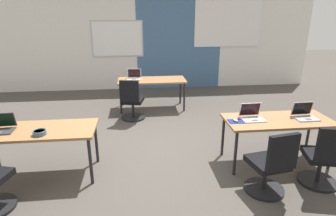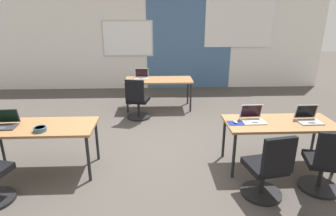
{
  "view_description": "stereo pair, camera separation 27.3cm",
  "coord_description": "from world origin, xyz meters",
  "views": [
    {
      "loc": [
        -0.34,
        -4.32,
        2.26
      ],
      "look_at": [
        0.11,
        -0.28,
        0.85
      ],
      "focal_mm": 29.9,
      "sensor_mm": 36.0,
      "label": 1
    },
    {
      "loc": [
        -0.07,
        -4.34,
        2.26
      ],
      "look_at": [
        0.11,
        -0.28,
        0.85
      ],
      "focal_mm": 29.9,
      "sensor_mm": 36.0,
      "label": 2
    }
  ],
  "objects": [
    {
      "name": "chair_far_left",
      "position": [
        -0.48,
        1.48,
        0.38
      ],
      "size": [
        0.53,
        0.58,
        0.92
      ],
      "rotation": [
        0.0,
        0.0,
        2.92
      ],
      "color": "black",
      "rests_on": "ground"
    },
    {
      "name": "snack_bowl",
      "position": [
        -1.64,
        -0.79,
        0.76
      ],
      "size": [
        0.18,
        0.18,
        0.06
      ],
      "color": "#3D6070",
      "rests_on": "desk_near_left"
    },
    {
      "name": "mouse_near_right_inner",
      "position": [
        1.08,
        -0.62,
        0.74
      ],
      "size": [
        0.07,
        0.11,
        0.03
      ],
      "color": "#B2B2B7",
      "rests_on": "mousepad_near_right_inner"
    },
    {
      "name": "chair_near_right_end",
      "position": [
        2.08,
        -1.29,
        0.38
      ],
      "size": [
        0.53,
        0.59,
        0.92
      ],
      "rotation": [
        0.0,
        0.0,
        2.9
      ],
      "color": "black",
      "rests_on": "ground"
    },
    {
      "name": "laptop_near_right_inner",
      "position": [
        1.35,
        -0.55,
        0.77
      ],
      "size": [
        0.34,
        0.29,
        0.23
      ],
      "rotation": [
        0.0,
        0.0,
        0.03
      ],
      "color": "silver",
      "rests_on": "desk_near_right"
    },
    {
      "name": "mousepad_near_right_inner",
      "position": [
        1.08,
        -0.62,
        0.72
      ],
      "size": [
        0.22,
        0.19,
        0.0
      ],
      "color": "navy",
      "rests_on": "desk_near_right"
    },
    {
      "name": "ground_plane",
      "position": [
        0.0,
        0.0,
        0.0
      ],
      "size": [
        24.0,
        24.0,
        0.0
      ],
      "color": "#47423D"
    },
    {
      "name": "laptop_far_left",
      "position": [
        -0.42,
        2.29,
        0.77
      ],
      "size": [
        0.35,
        0.29,
        0.24
      ],
      "rotation": [
        0.0,
        0.0,
        -0.06
      ],
      "color": "#B7B7BC",
      "rests_on": "desk_far_center"
    },
    {
      "name": "desk_near_left",
      "position": [
        -1.75,
        -0.6,
        0.66
      ],
      "size": [
        1.6,
        0.7,
        0.72
      ],
      "color": "olive",
      "rests_on": "ground"
    },
    {
      "name": "chair_near_right_inner",
      "position": [
        1.3,
        -1.38,
        0.38
      ],
      "size": [
        0.52,
        0.57,
        0.92
      ],
      "rotation": [
        0.0,
        0.0,
        3.32
      ],
      "color": "black",
      "rests_on": "ground"
    },
    {
      "name": "laptop_near_right_end",
      "position": [
        2.17,
        -0.6,
        0.77
      ],
      "size": [
        0.34,
        0.29,
        0.23
      ],
      "rotation": [
        0.0,
        0.0,
        0.02
      ],
      "color": "#9E9EA3",
      "rests_on": "desk_near_right"
    },
    {
      "name": "laptop_near_left_end",
      "position": [
        -2.2,
        -0.6,
        0.77
      ],
      "size": [
        0.34,
        0.3,
        0.23
      ],
      "rotation": [
        0.0,
        0.0,
        0.05
      ],
      "color": "#333338",
      "rests_on": "desk_near_left"
    },
    {
      "name": "desk_far_center",
      "position": [
        0.0,
        2.2,
        0.66
      ],
      "size": [
        1.6,
        0.7,
        0.72
      ],
      "color": "olive",
      "rests_on": "ground"
    },
    {
      "name": "back_wall_assembly",
      "position": [
        0.04,
        4.2,
        1.41
      ],
      "size": [
        10.0,
        0.27,
        2.8
      ],
      "color": "silver",
      "rests_on": "ground"
    },
    {
      "name": "desk_near_right",
      "position": [
        1.75,
        -0.6,
        0.66
      ],
      "size": [
        1.6,
        0.7,
        0.72
      ],
      "color": "olive",
      "rests_on": "ground"
    }
  ]
}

